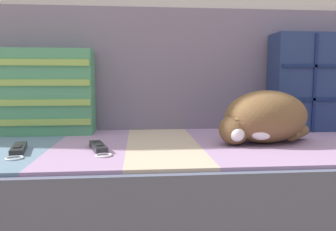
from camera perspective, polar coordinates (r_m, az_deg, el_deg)
couch at (r=1.25m, az=4.59°, el=-13.38°), size 2.08×0.82×0.40m
sofa_backrest at (r=1.52m, az=2.53°, el=7.93°), size 2.03×0.14×0.53m
throw_pillow_quilted at (r=1.58m, az=25.38°, el=5.21°), size 0.45×0.14×0.41m
throw_pillow_striped at (r=1.42m, az=-21.93°, el=3.82°), size 0.45×0.14×0.34m
sleeping_cat at (r=1.18m, az=16.34°, el=-0.46°), size 0.36×0.30×0.18m
game_remote_near at (r=1.10m, az=-24.65°, el=-5.39°), size 0.08×0.20×0.02m
game_remote_far at (r=1.05m, az=-11.99°, el=-5.47°), size 0.09×0.19×0.02m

